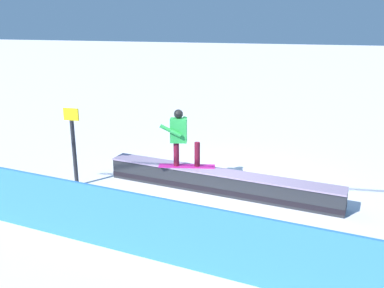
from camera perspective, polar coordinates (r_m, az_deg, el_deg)
name	(u,v)px	position (r m, az deg, el deg)	size (l,w,h in m)	color
ground_plane	(219,192)	(10.35, 3.74, -6.58)	(120.00, 120.00, 0.00)	white
grind_box	(220,183)	(10.26, 3.77, -5.30)	(5.87, 1.36, 0.55)	#25272B
snowboarder	(181,136)	(10.23, -1.54, 1.09)	(1.43, 0.63, 1.44)	#BE1B84
safety_fence	(179,234)	(7.23, -1.77, -12.20)	(9.86, 0.06, 1.21)	blue
trail_marker	(74,145)	(10.79, -15.80, -0.15)	(0.40, 0.10, 2.01)	#262628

